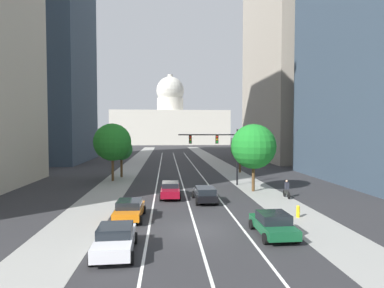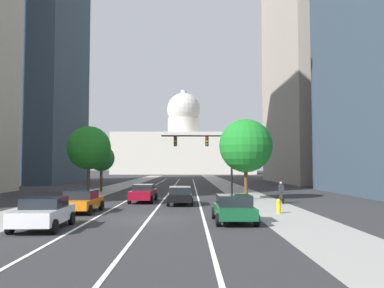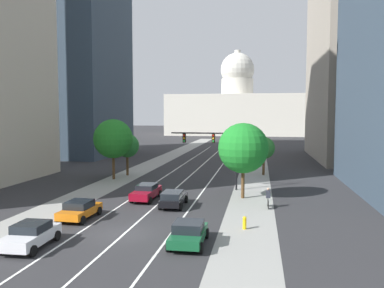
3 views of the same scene
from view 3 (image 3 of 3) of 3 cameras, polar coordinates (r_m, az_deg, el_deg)
The scene contains 21 objects.
ground_plane at distance 65.32m, azimuth 2.09°, elevation -2.60°, with size 400.00×400.00×0.00m, color #2B2B2D.
sidewalk_left at distance 62.10m, azimuth -5.95°, elevation -2.97°, with size 3.91×130.00×0.01m, color gray.
sidewalk_right at distance 59.77m, azimuth 9.14°, elevation -3.29°, with size 3.91×130.00×0.01m, color gray.
lane_stripe_left at distance 51.26m, azimuth -3.60°, elevation -4.51°, with size 0.16×90.00×0.01m, color white.
lane_stripe_center at distance 50.64m, azimuth -0.22°, elevation -4.61°, with size 0.16×90.00×0.01m, color white.
lane_stripe_right at distance 50.20m, azimuth 3.23°, elevation -4.70°, with size 0.16×90.00×0.01m, color white.
office_tower_far_left at distance 82.11m, azimuth -18.31°, elevation 15.78°, with size 21.52×21.30×48.86m.
office_tower_far_right at distance 76.70m, azimuth 24.38°, elevation 15.59°, with size 17.87×29.25×46.62m.
capitol_building at distance 152.50m, azimuth 6.60°, elevation 5.03°, with size 52.37×24.25×32.39m.
car_black at distance 33.76m, azimuth -2.75°, elevation -7.91°, with size 2.03×4.41×1.39m.
car_orange at distance 31.09m, azimuth -16.08°, elevation -9.17°, with size 2.15×4.14×1.41m.
car_crimson at distance 36.66m, azimuth -6.69°, elevation -6.93°, with size 2.03×4.71×1.44m.
car_white at distance 25.68m, azimuth -22.49°, elevation -12.15°, with size 2.22×4.15×1.47m.
car_green at distance 24.25m, azimuth -0.51°, elevation -12.86°, with size 2.15×4.09×1.44m.
traffic_signal_mast at distance 40.94m, azimuth 3.50°, elevation -0.26°, with size 7.04×0.39×6.60m.
fire_hydrant at distance 27.64m, azimuth 7.69°, elevation -11.32°, with size 0.26×0.35×0.91m.
cyclist at distance 33.93m, azimuth 11.05°, elevation -7.73°, with size 0.37×1.70×1.72m.
street_tree_near_right at distance 36.83m, azimuth 7.49°, elevation -0.61°, with size 4.73×4.73×7.12m.
street_tree_mid_right at distance 51.56m, azimuth 10.45°, elevation -0.60°, with size 2.86×2.86×4.98m.
street_tree_near_left at distance 50.99m, azimuth -9.45°, elevation -0.24°, with size 3.07×3.07×5.43m.
street_tree_mid_left at distance 48.16m, azimuth -11.45°, elevation 0.75°, with size 4.74×4.74×7.33m.
Camera 3 is at (8.77, -24.24, 7.92)m, focal length 36.52 mm.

